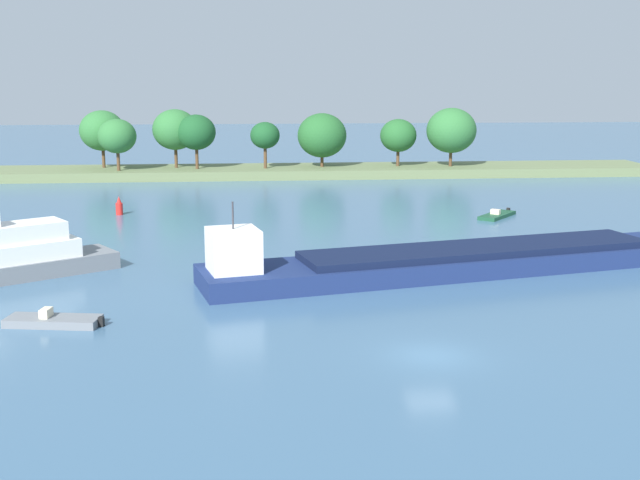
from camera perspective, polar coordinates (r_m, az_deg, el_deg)
name	(u,v)px	position (r m, az deg, el deg)	size (l,w,h in m)	color
ground_plane	(431,356)	(41.76, 7.83, -8.08)	(400.00, 400.00, 0.00)	#3D607F
treeline_island	(286,151)	(114.16, -2.38, 6.26)	(99.80, 10.85, 9.44)	#66754C
fishing_skiff	(53,321)	(48.60, -18.23, -5.41)	(5.67, 2.65, 0.98)	slate
small_motorboat	(497,215)	(82.90, 12.34, 1.72)	(4.90, 5.35, 0.85)	#19472D
cargo_barge	(450,260)	(58.73, 9.15, -1.37)	(37.76, 14.26, 5.94)	navy
channel_buoy_red	(119,207)	(84.74, -13.94, 2.27)	(0.70, 0.70, 1.90)	red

